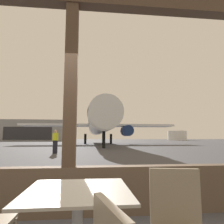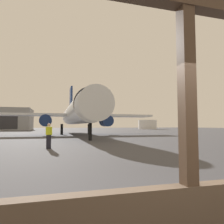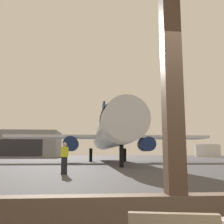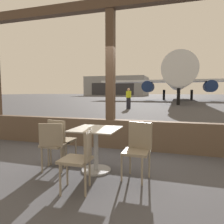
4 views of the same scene
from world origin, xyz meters
TOP-DOWN VIEW (x-y plane):
  - ground_plane at (0.00, 40.00)m, footprint 220.00×220.00m
  - window_frame at (0.00, 0.00)m, footprint 7.38×0.24m
  - cafe_chair_window_left at (0.99, -1.68)m, footprint 0.45×0.45m
  - airplane at (1.82, 32.07)m, footprint 27.19×32.74m
  - ground_crew_worker at (-2.24, 12.23)m, footprint 0.43×0.43m
  - distant_hangar at (-22.07, 80.36)m, footprint 24.19×15.58m
  - fuel_storage_tank at (38.10, 82.01)m, footprint 8.10×8.10m

SIDE VIEW (x-z plane):
  - ground_plane at x=0.00m, z-range 0.00..0.00m
  - cafe_chair_window_left at x=0.99m, z-range 0.08..0.99m
  - ground_crew_worker at x=-2.24m, z-range 0.03..1.77m
  - window_frame at x=0.00m, z-range -0.56..3.07m
  - fuel_storage_tank at x=38.10m, z-range 0.00..4.03m
  - airplane at x=1.82m, z-range -1.59..8.91m
  - distant_hangar at x=-22.07m, z-range 0.00..7.74m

